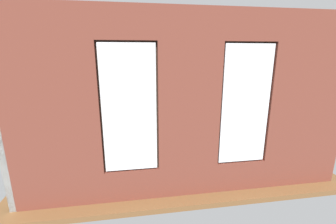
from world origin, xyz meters
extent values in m
cube|color=brown|center=(0.00, 0.00, -0.05)|extent=(6.61, 5.48, 0.10)
cube|color=brown|center=(-2.23, 2.36, 1.61)|extent=(1.54, 0.16, 3.23)
cube|color=brown|center=(0.00, 2.36, 1.61)|extent=(1.07, 0.16, 3.23)
cube|color=brown|center=(2.23, 2.36, 1.61)|extent=(1.54, 0.16, 3.23)
cube|color=brown|center=(-1.00, 2.36, 0.28)|extent=(0.93, 0.16, 0.56)
cube|color=brown|center=(-1.00, 2.36, 2.97)|extent=(0.93, 0.16, 0.51)
cube|color=white|center=(-1.00, 2.40, 1.64)|extent=(0.87, 0.03, 2.09)
cube|color=#38281E|center=(-1.00, 2.34, 1.64)|extent=(0.93, 0.04, 2.15)
cube|color=brown|center=(1.00, 2.36, 0.28)|extent=(0.93, 0.16, 0.56)
cube|color=brown|center=(1.00, 2.36, 2.97)|extent=(0.93, 0.16, 0.51)
cube|color=white|center=(1.00, 2.40, 1.64)|extent=(0.87, 0.03, 2.09)
cube|color=#38281E|center=(1.00, 2.34, 1.64)|extent=(0.93, 0.04, 2.15)
cube|color=tan|center=(0.00, 2.26, 0.53)|extent=(3.12, 0.24, 0.06)
cube|color=black|center=(0.00, 2.27, 1.99)|extent=(0.47, 0.03, 0.67)
cube|color=teal|center=(0.00, 2.25, 1.99)|extent=(0.41, 0.01, 0.61)
cube|color=silver|center=(2.95, 0.20, 1.61)|extent=(0.10, 4.48, 3.23)
cube|color=black|center=(0.20, 1.66, 0.21)|extent=(1.91, 0.85, 0.42)
cube|color=black|center=(0.20, 1.98, 0.61)|extent=(1.91, 0.24, 0.38)
cube|color=black|center=(-0.65, 1.66, 0.52)|extent=(0.22, 0.85, 0.24)
cube|color=black|center=(1.04, 1.66, 0.52)|extent=(0.22, 0.85, 0.24)
cube|color=black|center=(-0.17, 1.62, 0.48)|extent=(0.68, 0.65, 0.12)
cube|color=black|center=(0.56, 1.62, 0.48)|extent=(0.68, 0.65, 0.12)
cube|color=black|center=(-2.25, 0.26, 0.21)|extent=(0.99, 2.01, 0.42)
cube|color=black|center=(-2.58, 0.23, 0.61)|extent=(0.38, 1.97, 0.38)
cube|color=black|center=(-2.19, -0.61, 0.52)|extent=(0.86, 0.28, 0.24)
cube|color=black|center=(-2.32, 1.13, 0.52)|extent=(0.86, 0.28, 0.24)
cube|color=black|center=(-2.19, -0.12, 0.48)|extent=(0.69, 0.74, 0.12)
cube|color=black|center=(-2.24, 0.64, 0.48)|extent=(0.69, 0.74, 0.12)
cube|color=tan|center=(0.17, -0.30, 0.43)|extent=(1.32, 0.87, 0.04)
cube|color=tan|center=(-0.43, -0.67, 0.21)|extent=(0.07, 0.07, 0.41)
cube|color=tan|center=(0.77, -0.67, 0.21)|extent=(0.07, 0.07, 0.41)
cube|color=tan|center=(-0.43, 0.08, 0.21)|extent=(0.07, 0.07, 0.41)
cube|color=tan|center=(0.77, 0.08, 0.21)|extent=(0.07, 0.07, 0.41)
cylinder|color=#33567F|center=(0.07, -0.17, 0.50)|extent=(0.08, 0.08, 0.09)
cylinder|color=#B7333D|center=(0.57, -0.17, 0.51)|extent=(0.08, 0.08, 0.11)
cylinder|color=beige|center=(0.17, -0.30, 0.49)|extent=(0.09, 0.09, 0.08)
sphere|color=#337F38|center=(0.17, -0.30, 0.58)|extent=(0.10, 0.10, 0.10)
cube|color=black|center=(0.34, -0.41, 0.46)|extent=(0.17, 0.14, 0.02)
cube|color=#59595B|center=(-0.19, -0.45, 0.46)|extent=(0.17, 0.12, 0.02)
cube|color=black|center=(2.65, 0.51, 0.30)|extent=(1.17, 0.42, 0.59)
cube|color=black|center=(2.65, 0.51, 0.62)|extent=(0.45, 0.20, 0.05)
cube|color=black|center=(2.65, 0.51, 0.67)|extent=(0.06, 0.04, 0.06)
cube|color=black|center=(2.65, 0.51, 1.00)|extent=(1.03, 0.04, 0.59)
cube|color=black|center=(2.65, 0.48, 1.00)|extent=(0.98, 0.01, 0.54)
cylinder|color=olive|center=(0.70, -1.48, 0.14)|extent=(0.53, 0.53, 0.28)
ellipsoid|color=white|center=(0.70, -1.48, 0.48)|extent=(1.17, 1.17, 0.47)
ellipsoid|color=navy|center=(0.78, -1.48, 0.60)|extent=(0.44, 0.44, 0.18)
cylinder|color=gray|center=(2.35, -1.69, 0.19)|extent=(0.37, 0.37, 0.38)
cylinder|color=brown|center=(2.35, -1.69, 0.63)|extent=(0.07, 0.07, 0.50)
cone|color=#286B2D|center=(2.54, -1.71, 1.04)|extent=(0.48, 0.19, 0.43)
cone|color=#286B2D|center=(2.38, -1.49, 1.03)|extent=(0.20, 0.50, 0.41)
cone|color=#286B2D|center=(2.16, -1.70, 1.03)|extent=(0.49, 0.18, 0.42)
cone|color=#286B2D|center=(2.35, -1.86, 1.06)|extent=(0.14, 0.45, 0.46)
cylinder|color=#47423D|center=(-0.63, -0.72, 0.11)|extent=(0.18, 0.18, 0.21)
cylinder|color=brown|center=(-0.63, -0.72, 0.30)|extent=(0.03, 0.03, 0.17)
ellipsoid|color=#1E5B28|center=(-0.63, -0.72, 0.53)|extent=(0.38, 0.38, 0.30)
cylinder|color=beige|center=(-1.21, 1.66, 0.16)|extent=(0.28, 0.28, 0.32)
cylinder|color=brown|center=(-1.21, 1.66, 0.39)|extent=(0.04, 0.04, 0.13)
ellipsoid|color=#286B2D|center=(-1.21, 1.66, 0.61)|extent=(0.46, 0.46, 0.32)
cylinder|color=#47423D|center=(-1.90, -1.17, 0.10)|extent=(0.22, 0.22, 0.21)
cylinder|color=brown|center=(-1.90, -1.17, 0.29)|extent=(0.03, 0.03, 0.17)
ellipsoid|color=#337F38|center=(-1.90, -1.17, 0.59)|extent=(0.44, 0.44, 0.41)
cylinder|color=brown|center=(-2.45, 1.81, 0.17)|extent=(0.29, 0.29, 0.35)
cylinder|color=brown|center=(-2.45, 1.81, 0.41)|extent=(0.04, 0.04, 0.12)
ellipsoid|color=#337F38|center=(-2.45, 1.81, 0.70)|extent=(0.68, 0.68, 0.45)
cylinder|color=brown|center=(-2.45, -1.74, 0.19)|extent=(0.32, 0.32, 0.38)
cylinder|color=brown|center=(-2.45, -1.74, 0.51)|extent=(0.06, 0.06, 0.25)
cone|color=#286B2D|center=(-2.30, -1.77, 0.85)|extent=(0.42, 0.18, 0.49)
cone|color=#286B2D|center=(-2.33, -1.60, 0.83)|extent=(0.37, 0.41, 0.46)
cone|color=#286B2D|center=(-2.52, -1.57, 0.83)|extent=(0.27, 0.46, 0.46)
cone|color=#286B2D|center=(-2.59, -1.65, 0.85)|extent=(0.40, 0.31, 0.49)
cone|color=#286B2D|center=(-2.62, -1.86, 0.80)|extent=(0.46, 0.37, 0.42)
cone|color=#286B2D|center=(-2.47, -1.94, 0.81)|extent=(0.14, 0.47, 0.44)
cone|color=#286B2D|center=(-2.35, -1.88, 0.83)|extent=(0.34, 0.42, 0.47)
cylinder|color=gray|center=(2.10, 1.54, 0.17)|extent=(0.36, 0.36, 0.35)
cylinder|color=brown|center=(2.10, 1.54, 0.57)|extent=(0.06, 0.06, 0.45)
cone|color=#286B2D|center=(2.31, 1.57, 1.09)|extent=(0.54, 0.19, 0.66)
cone|color=#286B2D|center=(2.21, 1.69, 1.10)|extent=(0.39, 0.48, 0.68)
cone|color=#286B2D|center=(2.09, 1.76, 1.08)|extent=(0.16, 0.55, 0.65)
cone|color=#286B2D|center=(1.84, 1.66, 1.01)|extent=(0.65, 0.39, 0.54)
cone|color=#286B2D|center=(1.89, 1.45, 1.07)|extent=(0.57, 0.35, 0.63)
cone|color=#286B2D|center=(2.04, 1.26, 1.01)|extent=(0.28, 0.66, 0.54)
cone|color=#286B2D|center=(2.24, 1.41, 1.10)|extent=(0.45, 0.44, 0.68)
camera|label=1|loc=(0.93, 5.95, 2.51)|focal=24.00mm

